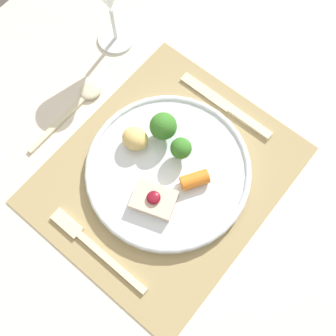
# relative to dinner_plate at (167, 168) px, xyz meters

# --- Properties ---
(ground_plane) EXTENTS (8.00, 8.00, 0.00)m
(ground_plane) POSITION_rel_dinner_plate_xyz_m (-0.01, -0.00, -0.78)
(ground_plane) COLOR #4C4742
(dining_table) EXTENTS (1.24, 1.04, 0.77)m
(dining_table) POSITION_rel_dinner_plate_xyz_m (-0.01, -0.00, -0.12)
(dining_table) COLOR beige
(dining_table) RESTS_ON ground_plane
(placemat) EXTENTS (0.44, 0.37, 0.00)m
(placemat) POSITION_rel_dinner_plate_xyz_m (-0.01, -0.00, -0.02)
(placemat) COLOR #9E895B
(placemat) RESTS_ON dining_table
(dinner_plate) EXTENTS (0.30, 0.30, 0.08)m
(dinner_plate) POSITION_rel_dinner_plate_xyz_m (0.00, 0.00, 0.00)
(dinner_plate) COLOR silver
(dinner_plate) RESTS_ON placemat
(fork) EXTENTS (0.02, 0.21, 0.01)m
(fork) POSITION_rel_dinner_plate_xyz_m (-0.19, 0.01, -0.01)
(fork) COLOR beige
(fork) RESTS_ON placemat
(knife) EXTENTS (0.02, 0.21, 0.01)m
(knife) POSITION_rel_dinner_plate_xyz_m (0.17, -0.02, -0.01)
(knife) COLOR beige
(knife) RESTS_ON placemat
(spoon) EXTENTS (0.19, 0.04, 0.01)m
(spoon) POSITION_rel_dinner_plate_xyz_m (0.01, 0.22, -0.01)
(spoon) COLOR beige
(spoon) RESTS_ON dining_table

